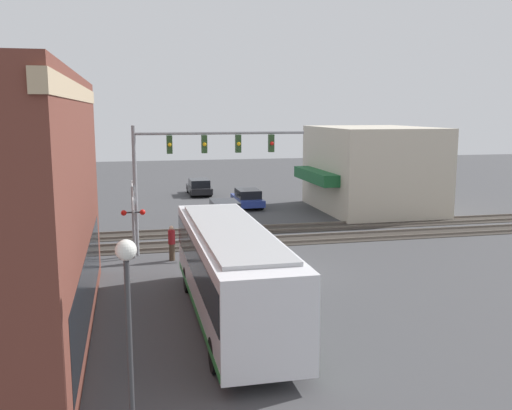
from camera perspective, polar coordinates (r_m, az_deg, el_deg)
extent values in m
plane|color=#424244|center=(25.92, 1.50, -6.75)|extent=(120.00, 120.00, 0.00)
cube|color=tan|center=(18.57, -17.71, 10.65)|extent=(15.02, 0.36, 0.50)
cube|color=black|center=(19.35, -16.52, -7.54)|extent=(12.45, 0.12, 2.20)
cube|color=beige|center=(42.52, 11.55, 3.58)|extent=(9.85, 7.54, 6.05)
cube|color=#19592D|center=(40.99, 6.01, 2.90)|extent=(6.90, 1.20, 0.80)
cube|color=silver|center=(19.77, -2.53, -6.51)|extent=(11.35, 2.55, 2.74)
cube|color=black|center=(19.66, -2.54, -5.36)|extent=(11.13, 2.59, 1.15)
cube|color=#288438|center=(20.13, -2.51, -9.79)|extent=(11.13, 2.58, 0.24)
cube|color=#A5A8AA|center=(19.42, -2.56, -2.45)|extent=(9.65, 2.17, 0.12)
cylinder|color=black|center=(23.42, -4.03, -7.26)|extent=(1.00, 2.57, 1.00)
cylinder|color=black|center=(16.62, -0.06, -14.40)|extent=(1.00, 2.57, 1.00)
cylinder|color=gray|center=(28.83, -11.97, 1.31)|extent=(0.20, 0.20, 6.51)
cylinder|color=gray|center=(28.95, -3.50, 7.21)|extent=(0.16, 8.67, 0.16)
cube|color=#284723|center=(28.68, -8.65, 6.00)|extent=(0.30, 0.27, 0.90)
sphere|color=yellow|center=(28.51, -8.63, 5.98)|extent=(0.20, 0.20, 0.20)
cube|color=#284723|center=(28.85, -5.20, 6.08)|extent=(0.30, 0.27, 0.90)
sphere|color=yellow|center=(28.69, -5.15, 6.07)|extent=(0.20, 0.20, 0.20)
cube|color=#284723|center=(29.13, -1.80, 6.15)|extent=(0.30, 0.27, 0.90)
sphere|color=yellow|center=(28.97, -1.73, 6.13)|extent=(0.20, 0.20, 0.20)
cube|color=#284723|center=(29.50, 1.53, 6.19)|extent=(0.30, 0.27, 0.90)
sphere|color=red|center=(29.34, 1.61, 6.17)|extent=(0.20, 0.20, 0.20)
cylinder|color=gray|center=(28.60, -12.15, -1.71)|extent=(0.14, 0.14, 3.60)
cube|color=white|center=(28.38, -12.24, 0.87)|extent=(1.41, 0.06, 1.41)
cube|color=white|center=(28.38, -12.24, 0.87)|extent=(1.41, 0.06, 1.41)
cylinder|color=#38383A|center=(28.51, -12.18, -0.72)|extent=(0.08, 0.90, 0.08)
sphere|color=red|center=(28.46, -11.28, -0.71)|extent=(0.28, 0.28, 0.28)
sphere|color=red|center=(28.46, -13.09, -0.77)|extent=(0.28, 0.28, 0.28)
cylinder|color=#38383A|center=(12.60, -12.48, -14.73)|extent=(0.12, 0.12, 4.21)
sphere|color=white|center=(11.85, -12.88, -4.42)|extent=(0.44, 0.44, 0.44)
cube|color=#332D28|center=(31.58, -1.17, -3.76)|extent=(2.60, 60.00, 0.03)
cube|color=#6B6056|center=(30.88, -0.90, -3.95)|extent=(0.07, 60.00, 0.15)
cube|color=#6B6056|center=(32.25, -1.42, -3.38)|extent=(0.07, 60.00, 0.15)
cube|color=#332D28|center=(34.64, -2.23, -2.58)|extent=(2.60, 60.00, 0.03)
cube|color=#6B6056|center=(33.94, -2.01, -2.73)|extent=(0.07, 60.00, 0.15)
cube|color=#6B6056|center=(35.32, -2.44, -2.25)|extent=(0.07, 60.00, 0.15)
cube|color=silver|center=(36.74, -3.19, -1.05)|extent=(4.59, 1.80, 0.58)
cube|color=black|center=(36.40, -3.14, -0.13)|extent=(2.52, 1.62, 0.69)
cylinder|color=black|center=(38.16, -3.55, -1.01)|extent=(0.64, 1.82, 0.64)
cylinder|color=black|center=(35.40, -2.81, -1.82)|extent=(0.64, 1.82, 0.64)
cube|color=navy|center=(43.18, -0.87, 0.48)|extent=(4.43, 1.80, 0.50)
cube|color=black|center=(42.88, -0.81, 1.17)|extent=(2.44, 1.62, 0.62)
cylinder|color=black|center=(44.54, -1.23, 0.51)|extent=(0.64, 1.82, 0.64)
cylinder|color=black|center=(41.88, -0.49, -0.06)|extent=(0.64, 1.82, 0.64)
cube|color=black|center=(49.70, -5.73, 1.61)|extent=(4.42, 1.80, 0.50)
cube|color=black|center=(49.41, -5.70, 2.23)|extent=(2.43, 1.62, 0.62)
cylinder|color=black|center=(51.08, -5.91, 1.61)|extent=(0.64, 1.82, 0.64)
cylinder|color=black|center=(48.38, -5.52, 1.18)|extent=(0.64, 1.82, 0.64)
cylinder|color=#473828|center=(28.12, -8.40, -4.69)|extent=(0.28, 0.28, 0.82)
cylinder|color=maroon|center=(27.95, -8.44, -3.19)|extent=(0.34, 0.34, 0.68)
sphere|color=tan|center=(27.85, -8.46, -2.28)|extent=(0.22, 0.22, 0.22)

